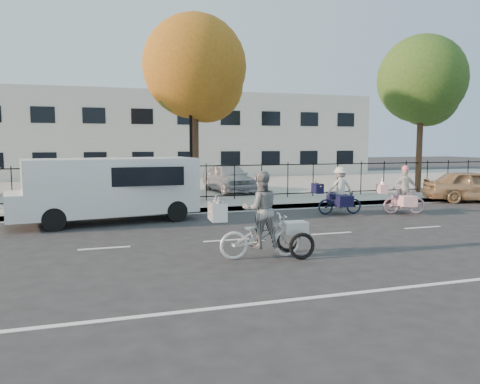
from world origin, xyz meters
name	(u,v)px	position (x,y,z in m)	size (l,w,h in m)	color
ground	(227,240)	(0.00, 0.00, 0.00)	(120.00, 120.00, 0.00)	#333334
road_markings	(227,240)	(0.00, 0.00, 0.01)	(60.00, 9.52, 0.01)	silver
curb	(188,210)	(0.00, 5.05, 0.07)	(60.00, 0.10, 0.15)	#A8A399
sidewalk	(182,207)	(0.00, 6.10, 0.07)	(60.00, 2.20, 0.15)	#A8A399
parking_lot	(153,186)	(0.00, 15.00, 0.07)	(60.00, 15.60, 0.15)	#A8A399
iron_fence	(177,183)	(0.00, 7.20, 0.90)	(58.00, 0.06, 1.50)	black
building	(136,136)	(0.00, 25.00, 3.00)	(34.00, 10.00, 6.00)	silver
lamppost	(191,127)	(0.50, 6.80, 3.11)	(0.36, 0.36, 4.33)	black
street_sign	(130,171)	(-1.85, 6.80, 1.42)	(0.85, 0.06, 1.80)	black
zebra_trike	(261,225)	(0.21, -1.96, 0.72)	(2.19, 0.85, 1.88)	white
unicorn_bike	(404,196)	(7.16, 2.48, 0.63)	(1.73, 1.24, 1.70)	#D19FB2
bull_bike	(339,195)	(4.96, 3.09, 0.66)	(1.80, 1.24, 1.66)	black
white_van	(109,187)	(-2.74, 3.80, 1.10)	(5.87, 2.67, 2.00)	white
gold_sedan	(473,186)	(12.10, 4.46, 0.67)	(1.58, 3.94, 1.34)	tan
lot_car_c	(150,182)	(-0.78, 9.84, 0.75)	(1.28, 3.66, 1.20)	#46474D
lot_car_d	(228,178)	(3.00, 10.16, 0.83)	(1.60, 3.98, 1.36)	#ABADB3
tree_mid	(198,72)	(0.92, 7.36, 5.29)	(4.12, 4.12, 7.55)	#442D1D
tree_east	(424,84)	(11.71, 7.36, 5.23)	(4.07, 4.07, 7.47)	#442D1D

